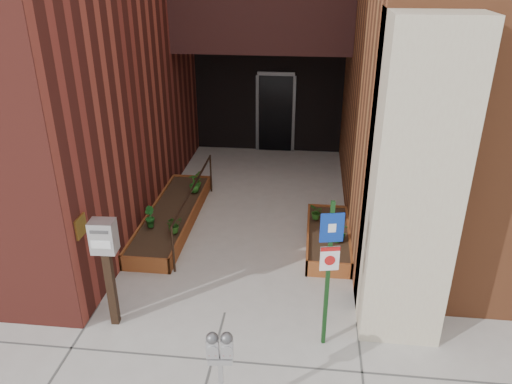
% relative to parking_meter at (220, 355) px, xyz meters
% --- Properties ---
extents(ground, '(80.00, 80.00, 0.00)m').
position_rel_parking_meter_xyz_m(ground, '(-0.31, 1.95, -1.02)').
color(ground, '#9E9991').
rests_on(ground, ground).
extents(planter_left, '(0.90, 3.60, 0.30)m').
position_rel_parking_meter_xyz_m(planter_left, '(-1.86, 4.65, -0.89)').
color(planter_left, brown).
rests_on(planter_left, ground).
extents(planter_right, '(0.80, 2.20, 0.30)m').
position_rel_parking_meter_xyz_m(planter_right, '(1.29, 4.15, -0.89)').
color(planter_right, brown).
rests_on(planter_right, ground).
extents(handrail, '(0.04, 3.34, 0.90)m').
position_rel_parking_meter_xyz_m(handrail, '(-1.36, 4.60, -0.27)').
color(handrail, black).
rests_on(handrail, ground).
extents(parking_meter, '(0.30, 0.15, 1.32)m').
position_rel_parking_meter_xyz_m(parking_meter, '(0.00, 0.00, 0.00)').
color(parking_meter, '#A7A6A9').
rests_on(parking_meter, ground).
extents(sign_post, '(0.30, 0.10, 2.23)m').
position_rel_parking_meter_xyz_m(sign_post, '(1.19, 1.46, 0.35)').
color(sign_post, '#143916').
rests_on(sign_post, ground).
extents(payment_dropbox, '(0.35, 0.28, 1.72)m').
position_rel_parking_meter_xyz_m(payment_dropbox, '(-1.89, 1.55, 0.22)').
color(payment_dropbox, black).
rests_on(payment_dropbox, ground).
extents(shrub_left_a, '(0.42, 0.42, 0.33)m').
position_rel_parking_meter_xyz_m(shrub_left_a, '(-1.56, 3.77, -0.55)').
color(shrub_left_a, '#235016').
rests_on(shrub_left_a, planter_left).
extents(shrub_left_b, '(0.31, 0.31, 0.40)m').
position_rel_parking_meter_xyz_m(shrub_left_b, '(-2.08, 3.95, -0.52)').
color(shrub_left_b, '#175219').
rests_on(shrub_left_b, planter_left).
extents(shrub_left_c, '(0.25, 0.25, 0.41)m').
position_rel_parking_meter_xyz_m(shrub_left_c, '(-1.59, 5.56, -0.52)').
color(shrub_left_c, '#21611B').
rests_on(shrub_left_c, planter_left).
extents(shrub_left_d, '(0.24, 0.24, 0.38)m').
position_rel_parking_meter_xyz_m(shrub_left_d, '(-1.56, 5.82, -0.53)').
color(shrub_left_d, '#2D621C').
rests_on(shrub_left_d, planter_left).
extents(shrub_right_a, '(0.29, 0.29, 0.36)m').
position_rel_parking_meter_xyz_m(shrub_right_a, '(1.43, 3.79, -0.54)').
color(shrub_right_a, '#1A5C1C').
rests_on(shrub_right_a, planter_right).
extents(shrub_right_b, '(0.21, 0.21, 0.32)m').
position_rel_parking_meter_xyz_m(shrub_right_b, '(1.54, 3.89, -0.56)').
color(shrub_right_b, '#1B601C').
rests_on(shrub_right_b, planter_right).
extents(shrub_right_c, '(0.30, 0.30, 0.30)m').
position_rel_parking_meter_xyz_m(shrub_right_c, '(1.06, 4.59, -0.57)').
color(shrub_right_c, '#215518').
rests_on(shrub_right_c, planter_right).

